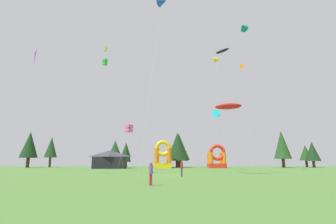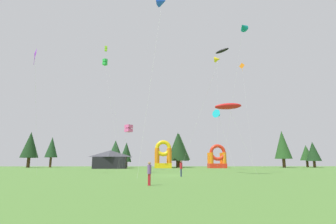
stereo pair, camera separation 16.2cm
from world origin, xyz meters
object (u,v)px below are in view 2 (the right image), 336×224
Objects in this scene: person_near_camera at (149,171)px; festival_tent at (110,159)px; kite_cyan_delta at (218,115)px; kite_red_parafoil at (228,106)px; inflatable_orange_dome at (163,158)px; kite_lime_box at (106,49)px; kite_black_parafoil at (222,51)px; person_midfield at (181,167)px; kite_purple_diamond at (34,55)px; kite_green_box at (105,62)px; kite_yellow_delta at (217,59)px; kite_blue_delta at (162,2)px; kite_teal_delta at (243,27)px; kite_pink_box at (129,128)px; inflatable_blue_arch at (217,159)px; kite_orange_diamond at (242,67)px.

person_near_camera is 0.21× the size of festival_tent.
person_near_camera is at bearing -110.64° from kite_cyan_delta.
kite_red_parafoil reaches higher than inflatable_orange_dome.
kite_lime_box is 35.54m from kite_red_parafoil.
kite_red_parafoil is at bearing -54.59° from festival_tent.
person_midfield is (-6.28, -5.21, -15.71)m from kite_black_parafoil.
kite_black_parafoil is 2.32× the size of festival_tent.
kite_purple_diamond is at bearing -117.07° from inflatable_orange_dome.
kite_green_box is at bearing -85.21° from festival_tent.
kite_yellow_delta is 34.78m from kite_red_parafoil.
kite_black_parafoil is 1.91× the size of kite_red_parafoil.
festival_tent reaches higher than person_near_camera.
kite_green_box is 0.90× the size of kite_blue_delta.
kite_purple_diamond is at bearing 15.33° from person_near_camera.
person_near_camera is (15.82, -13.94, -14.29)m from kite_purple_diamond.
kite_cyan_delta is at bearing 118.04° from kite_teal_delta.
kite_teal_delta is 3.67× the size of festival_tent.
kite_teal_delta is 3.99× the size of kite_pink_box.
inflatable_blue_arch is (30.67, 32.92, -13.09)m from kite_purple_diamond.
kite_black_parafoil is at bearing -100.06° from kite_cyan_delta.
kite_cyan_delta is 1.32× the size of kite_red_parafoil.
person_near_camera is at bearing -93.87° from kite_blue_delta.
kite_yellow_delta reaches higher than inflatable_blue_arch.
person_midfield is at bearing -140.34° from kite_black_parafoil.
kite_black_parafoil is at bearing -35.31° from person_midfield.
kite_green_box is at bearing 124.53° from kite_blue_delta.
kite_cyan_delta is 1.74× the size of kite_pink_box.
kite_yellow_delta is 3.77× the size of festival_tent.
kite_orange_diamond is at bearing -47.67° from inflatable_blue_arch.
kite_red_parafoil is 35.48m from festival_tent.
kite_orange_diamond is 23.70m from inflatable_blue_arch.
kite_pink_box is 36.55m from kite_yellow_delta.
kite_lime_box is at bearing 79.61° from kite_purple_diamond.
kite_pink_box is at bearing 123.11° from kite_blue_delta.
kite_green_box reaches higher than kite_red_parafoil.
kite_orange_diamond is at bearing 7.96° from kite_lime_box.
kite_teal_delta is 35.58m from kite_purple_diamond.
kite_teal_delta is at bearing 60.10° from kite_red_parafoil.
kite_blue_delta is at bearing -37.14° from person_near_camera.
kite_orange_diamond is at bearing 41.31° from kite_pink_box.
inflatable_orange_dome is at bearing 103.85° from kite_black_parafoil.
kite_red_parafoil is (-6.74, -11.72, -17.80)m from kite_teal_delta.
kite_lime_box is 1.00× the size of kite_teal_delta.
kite_red_parafoil reaches higher than festival_tent.
kite_orange_diamond is (32.28, 4.51, -2.11)m from kite_lime_box.
kite_yellow_delta is at bearing 78.20° from kite_black_parafoil.
kite_teal_delta reaches higher than kite_green_box.
kite_orange_diamond is 1.46× the size of kite_black_parafoil.
kite_orange_diamond is 15.97m from kite_teal_delta.
kite_teal_delta is 26.59m from kite_green_box.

